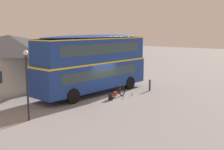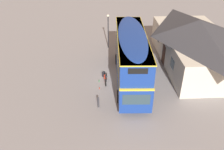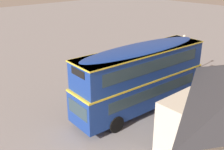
# 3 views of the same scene
# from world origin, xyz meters

# --- Properties ---
(ground_plane) EXTENTS (120.00, 120.00, 0.00)m
(ground_plane) POSITION_xyz_m (0.00, 0.00, 0.00)
(ground_plane) COLOR gray
(double_decker_bus) EXTENTS (10.73, 3.20, 4.79)m
(double_decker_bus) POSITION_xyz_m (0.17, 1.14, 2.64)
(double_decker_bus) COLOR black
(double_decker_bus) RESTS_ON ground
(touring_bicycle) EXTENTS (1.69, 0.46, 1.01)m
(touring_bicycle) POSITION_xyz_m (0.32, -1.18, 0.37)
(touring_bicycle) COLOR black
(touring_bicycle) RESTS_ON ground
(backpack_on_ground) EXTENTS (0.35, 0.33, 0.56)m
(backpack_on_ground) POSITION_xyz_m (-0.78, -1.35, 0.29)
(backpack_on_ground) COLOR black
(backpack_on_ground) RESTS_ON ground
(water_bottle_red_squeeze) EXTENTS (0.07, 0.07, 0.22)m
(water_bottle_red_squeeze) POSITION_xyz_m (1.38, -1.82, 0.10)
(water_bottle_red_squeeze) COLOR #D84C33
(water_bottle_red_squeeze) RESTS_ON ground
(water_bottle_green_metal) EXTENTS (0.07, 0.07, 0.22)m
(water_bottle_green_metal) POSITION_xyz_m (0.16, -1.82, 0.10)
(water_bottle_green_metal) COLOR green
(water_bottle_green_metal) RESTS_ON ground
(pub_building) EXTENTS (13.15, 7.06, 4.74)m
(pub_building) POSITION_xyz_m (-2.88, 8.25, 2.42)
(pub_building) COLOR beige
(pub_building) RESTS_ON ground
(street_lamp) EXTENTS (0.28, 0.28, 4.07)m
(street_lamp) POSITION_xyz_m (-7.36, -0.49, 2.56)
(street_lamp) COLOR black
(street_lamp) RESTS_ON ground
(kerb_bollard) EXTENTS (0.16, 0.16, 0.97)m
(kerb_bollard) POSITION_xyz_m (3.87, -1.99, 0.50)
(kerb_bollard) COLOR #333338
(kerb_bollard) RESTS_ON ground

